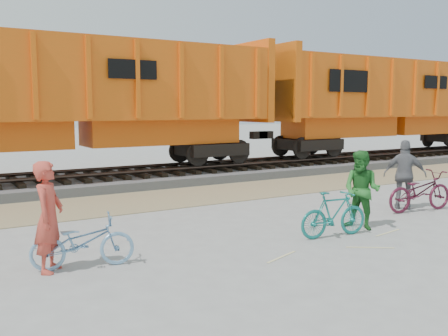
% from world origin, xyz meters
% --- Properties ---
extents(ground, '(120.00, 120.00, 0.00)m').
position_xyz_m(ground, '(0.00, 0.00, 0.00)').
color(ground, '#9E9E99').
rests_on(ground, ground).
extents(gravel_strip, '(120.00, 3.00, 0.02)m').
position_xyz_m(gravel_strip, '(0.00, 5.50, 0.01)').
color(gravel_strip, '#9D8C61').
rests_on(gravel_strip, ground).
extents(ballast_bed, '(120.00, 4.00, 0.30)m').
position_xyz_m(ballast_bed, '(0.00, 9.00, 0.15)').
color(ballast_bed, slate).
rests_on(ballast_bed, ground).
extents(track, '(120.00, 2.60, 0.24)m').
position_xyz_m(track, '(0.00, 9.00, 0.47)').
color(track, black).
rests_on(track, ballast_bed).
extents(hopper_car_center, '(14.00, 3.13, 4.65)m').
position_xyz_m(hopper_car_center, '(-1.93, 9.00, 3.01)').
color(hopper_car_center, black).
rests_on(hopper_car_center, track).
extents(hopper_car_right, '(14.00, 3.13, 4.65)m').
position_xyz_m(hopper_car_right, '(13.07, 9.00, 3.01)').
color(hopper_car_right, black).
rests_on(hopper_car_right, track).
extents(bicycle_blue, '(1.76, 0.92, 0.88)m').
position_xyz_m(bicycle_blue, '(-4.18, 0.44, 0.44)').
color(bicycle_blue, '#74A5CD').
rests_on(bicycle_blue, ground).
extents(bicycle_teal, '(1.63, 0.63, 0.95)m').
position_xyz_m(bicycle_teal, '(0.77, -0.24, 0.48)').
color(bicycle_teal, '#15716B').
rests_on(bicycle_teal, ground).
extents(bicycle_maroon, '(2.06, 0.96, 1.04)m').
position_xyz_m(bicycle_maroon, '(4.47, 0.51, 0.52)').
color(bicycle_maroon, '#4F1629').
rests_on(bicycle_maroon, ground).
extents(person_solo, '(0.71, 0.79, 1.80)m').
position_xyz_m(person_solo, '(-4.68, 0.54, 0.90)').
color(person_solo, '#C54132').
rests_on(person_solo, ground).
extents(person_man, '(0.91, 1.02, 1.72)m').
position_xyz_m(person_man, '(1.77, -0.04, 0.86)').
color(person_man, '#246B27').
rests_on(person_man, ground).
extents(person_woman, '(1.04, 1.08, 1.81)m').
position_xyz_m(person_woman, '(4.37, 0.91, 0.91)').
color(person_woman, slate).
rests_on(person_woman, ground).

